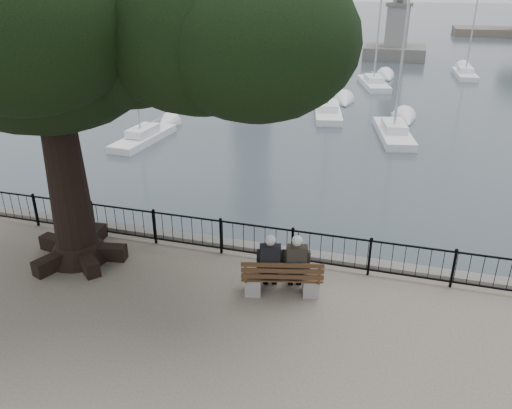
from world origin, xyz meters
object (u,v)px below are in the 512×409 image
at_px(bench, 282,281).
at_px(person_right, 296,265).
at_px(lion_monument, 396,36).
at_px(tree, 78,12).
at_px(person_left, 270,265).

height_order(bench, person_right, person_right).
relative_size(bench, lion_monument, 0.21).
xyz_separation_m(person_right, tree, (-5.11, 0.10, 5.54)).
distance_m(person_left, lion_monument, 48.87).
distance_m(person_right, tree, 7.54).
distance_m(bench, tree, 7.65).
height_order(person_right, lion_monument, lion_monument).
bearing_deg(person_right, tree, 178.85).
bearing_deg(tree, bench, -3.41).
distance_m(bench, lion_monument, 48.91).
bearing_deg(bench, person_left, 172.82).
bearing_deg(lion_monument, tree, -96.74).
relative_size(bench, person_right, 1.25).
bearing_deg(person_right, bench, -147.40).
height_order(person_left, person_right, same).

